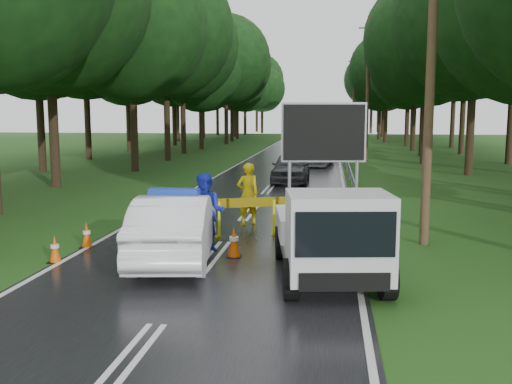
% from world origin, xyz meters
% --- Properties ---
extents(ground, '(160.00, 160.00, 0.00)m').
position_xyz_m(ground, '(0.00, 0.00, 0.00)').
color(ground, '#1F4D16').
rests_on(ground, ground).
extents(road, '(7.00, 140.00, 0.02)m').
position_xyz_m(road, '(0.00, 30.00, 0.01)').
color(road, black).
rests_on(road, ground).
extents(guardrail, '(0.12, 60.06, 0.70)m').
position_xyz_m(guardrail, '(3.70, 29.67, 0.55)').
color(guardrail, gray).
rests_on(guardrail, ground).
extents(utility_pole_near, '(1.40, 0.24, 10.00)m').
position_xyz_m(utility_pole_near, '(5.20, 2.00, 5.06)').
color(utility_pole_near, '#4C3623').
rests_on(utility_pole_near, ground).
extents(utility_pole_mid, '(1.40, 0.24, 10.00)m').
position_xyz_m(utility_pole_mid, '(5.20, 28.00, 5.06)').
color(utility_pole_mid, '#4C3623').
rests_on(utility_pole_mid, ground).
extents(utility_pole_far, '(1.40, 0.24, 10.00)m').
position_xyz_m(utility_pole_far, '(5.20, 54.00, 5.06)').
color(utility_pole_far, '#4C3623').
rests_on(utility_pole_far, ground).
extents(police_sedan, '(2.30, 4.87, 1.70)m').
position_xyz_m(police_sedan, '(-0.80, -0.49, 0.78)').
color(police_sedan, white).
rests_on(police_sedan, ground).
extents(work_truck, '(2.61, 4.75, 3.60)m').
position_xyz_m(work_truck, '(2.75, -1.55, 0.98)').
color(work_truck, gray).
rests_on(work_truck, ground).
extents(barrier, '(2.54, 0.92, 1.10)m').
position_xyz_m(barrier, '(0.47, 2.23, 0.83)').
color(barrier, '#EBF70D').
rests_on(barrier, ground).
extents(officer, '(0.83, 0.74, 1.91)m').
position_xyz_m(officer, '(0.25, 3.95, 0.96)').
color(officer, yellow).
rests_on(officer, ground).
extents(civilian, '(1.00, 0.80, 1.96)m').
position_xyz_m(civilian, '(-0.27, 0.50, 0.98)').
color(civilian, '#1B2AB4').
rests_on(civilian, ground).
extents(queue_car_first, '(1.78, 4.36, 1.48)m').
position_xyz_m(queue_car_first, '(0.80, 14.86, 0.74)').
color(queue_car_first, '#3B3E42').
rests_on(queue_car_first, ground).
extents(queue_car_second, '(2.48, 4.87, 1.35)m').
position_xyz_m(queue_car_second, '(1.82, 24.05, 0.68)').
color(queue_car_second, '#A6A9AE').
rests_on(queue_car_second, ground).
extents(queue_car_third, '(2.90, 5.20, 1.38)m').
position_xyz_m(queue_car_third, '(2.46, 32.73, 0.69)').
color(queue_car_third, black).
rests_on(queue_car_third, ground).
extents(queue_car_fourth, '(1.40, 3.95, 1.30)m').
position_xyz_m(queue_car_fourth, '(2.58, 38.73, 0.65)').
color(queue_car_fourth, '#414449').
rests_on(queue_car_fourth, ground).
extents(cone_near_left, '(0.30, 0.30, 0.65)m').
position_xyz_m(cone_near_left, '(-3.50, -1.00, 0.31)').
color(cone_near_left, black).
rests_on(cone_near_left, ground).
extents(cone_center, '(0.36, 0.36, 0.77)m').
position_xyz_m(cone_center, '(0.50, 0.00, 0.37)').
color(cone_center, black).
rests_on(cone_center, ground).
extents(cone_far, '(0.35, 0.35, 0.74)m').
position_xyz_m(cone_far, '(1.40, 5.00, 0.36)').
color(cone_far, black).
rests_on(cone_far, ground).
extents(cone_left_mid, '(0.31, 0.31, 0.66)m').
position_xyz_m(cone_left_mid, '(-3.40, 0.50, 0.32)').
color(cone_left_mid, black).
rests_on(cone_left_mid, ground).
extents(cone_right, '(0.35, 0.35, 0.75)m').
position_xyz_m(cone_right, '(3.50, 1.50, 0.36)').
color(cone_right, black).
rests_on(cone_right, ground).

